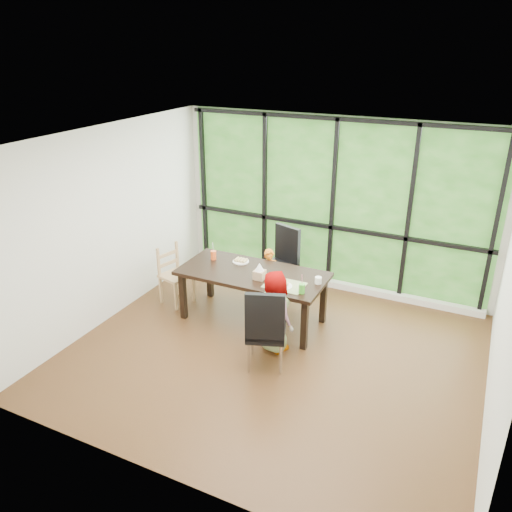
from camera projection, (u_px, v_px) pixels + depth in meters
name	position (u px, v px, depth m)	size (l,w,h in m)	color
ground	(274.00, 353.00, 6.49)	(5.00, 5.00, 0.00)	black
back_wall	(334.00, 205.00, 7.81)	(5.00, 5.00, 0.00)	silver
foliage_backdrop	(333.00, 205.00, 7.80)	(4.80, 0.02, 2.65)	#204D16
window_mullions	(332.00, 206.00, 7.76)	(4.80, 0.06, 2.65)	black
window_sill	(327.00, 282.00, 8.24)	(4.80, 0.12, 0.10)	silver
dining_table	(253.00, 296.00, 7.11)	(2.04, 0.95, 0.75)	black
chair_window_leather	(279.00, 262.00, 7.78)	(0.46, 0.46, 1.08)	black
chair_interior_leather	(266.00, 327.00, 6.05)	(0.46, 0.46, 1.08)	black
chair_end_beech	(176.00, 275.00, 7.56)	(0.42, 0.40, 0.90)	tan
child_toddler	(269.00, 277.00, 7.56)	(0.32, 0.21, 0.87)	orange
child_older	(277.00, 312.00, 6.36)	(0.53, 0.35, 1.09)	slate
placemat	(285.00, 285.00, 6.59)	(0.51, 0.38, 0.01)	tan
plate_far	(241.00, 261.00, 7.28)	(0.24, 0.24, 0.01)	white
plate_near	(282.00, 286.00, 6.55)	(0.26, 0.26, 0.02)	white
orange_cup	(213.00, 255.00, 7.35)	(0.08, 0.08, 0.13)	#FF5F24
green_cup	(302.00, 289.00, 6.37)	(0.08, 0.08, 0.13)	green
white_mug	(318.00, 280.00, 6.63)	(0.09, 0.09, 0.09)	white
tissue_box	(259.00, 275.00, 6.75)	(0.14, 0.14, 0.12)	tan
crepe_rolls_far	(241.00, 260.00, 7.27)	(0.20, 0.12, 0.04)	tan
crepe_rolls_near	(282.00, 284.00, 6.54)	(0.15, 0.12, 0.04)	tan
straw_white	(213.00, 248.00, 7.31)	(0.01, 0.01, 0.20)	white
straw_pink	(302.00, 281.00, 6.33)	(0.01, 0.01, 0.20)	pink
tissue	(259.00, 267.00, 6.70)	(0.12, 0.12, 0.11)	white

